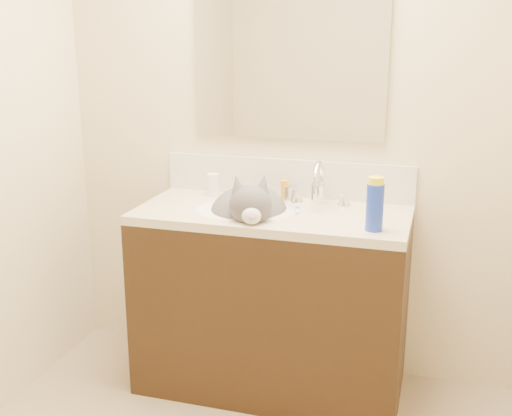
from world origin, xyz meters
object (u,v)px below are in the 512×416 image
Objects in this scene: pill_bottle at (213,185)px; spray_can at (375,207)px; faucet at (319,187)px; basin at (244,225)px; amber_bottle at (285,190)px; vanity_cabinet at (272,304)px; silver_jar at (289,193)px; cat at (250,213)px.

pill_bottle is 0.87m from spray_can.
basin is at bearing -150.88° from faucet.
pill_bottle reaches higher than basin.
pill_bottle reaches higher than amber_bottle.
spray_can is (0.45, -0.36, 0.05)m from amber_bottle.
vanity_cabinet is 6.35× the size of spray_can.
vanity_cabinet is at bearing 160.74° from spray_can.
amber_bottle is (-0.02, -0.01, 0.01)m from silver_jar.
faucet is at bearing 37.29° from vanity_cabinet.
spray_can is at bearing -19.26° from vanity_cabinet.
cat reaches higher than pill_bottle.
faucet is 1.48× the size of spray_can.
silver_jar is (0.03, 0.20, 0.48)m from vanity_cabinet.
faucet reaches higher than spray_can.
faucet is at bearing -4.12° from pill_bottle.
faucet is 0.54× the size of cat.
silver_jar is 0.57m from spray_can.
faucet is at bearing -22.33° from silver_jar.
faucet reaches higher than cat.
amber_bottle reaches higher than basin.
cat is 0.26m from silver_jar.
silver_jar is (-0.15, 0.06, -0.05)m from faucet.
faucet is (0.30, 0.17, 0.16)m from basin.
vanity_cabinet is 0.52m from silver_jar.
basin reaches higher than vanity_cabinet.
basin is 1.61× the size of faucet.
cat reaches higher than spray_can.
amber_bottle is 0.50× the size of spray_can.
basin is at bearing -165.96° from vanity_cabinet.
faucet is 0.19m from amber_bottle.
pill_bottle is 0.37m from silver_jar.
spray_can is (0.56, -0.13, 0.11)m from cat.
cat is 4.92× the size of pill_bottle.
vanity_cabinet is at bearing -142.71° from faucet.
silver_jar is (0.12, 0.23, 0.05)m from cat.
amber_bottle is at bearing 161.78° from faucet.
vanity_cabinet is 0.73m from spray_can.
faucet is 4.18× the size of silver_jar.
cat is 0.25m from amber_bottle.
cat reaches higher than vanity_cabinet.
spray_can is (0.80, -0.34, 0.04)m from pill_bottle.
cat is at bearing -115.00° from amber_bottle.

